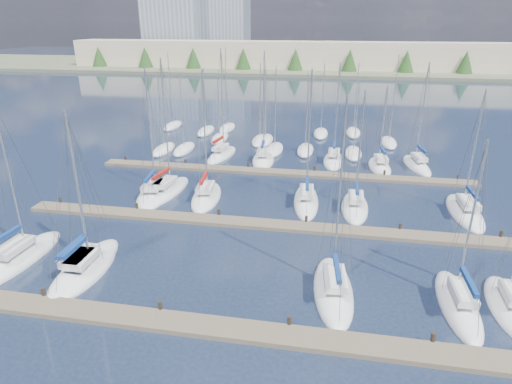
% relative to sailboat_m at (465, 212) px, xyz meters
% --- Properties ---
extents(ground, '(400.00, 400.00, 0.00)m').
position_rel_sailboat_m_xyz_m(ground, '(-18.50, 38.10, -0.17)').
color(ground, '#202B41').
rests_on(ground, ground).
extents(dock_near, '(44.00, 1.93, 1.10)m').
position_rel_sailboat_m_xyz_m(dock_near, '(-18.50, -19.89, -0.02)').
color(dock_near, '#6B5E4C').
rests_on(dock_near, ground).
extents(dock_mid, '(44.00, 1.93, 1.10)m').
position_rel_sailboat_m_xyz_m(dock_mid, '(-18.50, -5.89, -0.02)').
color(dock_mid, '#6B5E4C').
rests_on(dock_mid, ground).
extents(dock_far, '(44.00, 1.93, 1.10)m').
position_rel_sailboat_m_xyz_m(dock_far, '(-18.50, 8.11, -0.02)').
color(dock_far, '#6B5E4C').
rests_on(dock_far, ground).
extents(sailboat_m, '(2.78, 8.74, 12.15)m').
position_rel_sailboat_m_xyz_m(sailboat_m, '(0.00, 0.00, 0.00)').
color(sailboat_m, white).
rests_on(sailboat_m, ground).
extents(sailboat_d, '(3.33, 8.52, 13.62)m').
position_rel_sailboat_m_xyz_m(sailboat_d, '(-12.00, -14.87, 0.01)').
color(sailboat_d, white).
rests_on(sailboat_d, ground).
extents(sailboat_j, '(3.63, 8.21, 13.41)m').
position_rel_sailboat_m_xyz_m(sailboat_j, '(-24.95, -0.71, 0.01)').
color(sailboat_j, white).
rests_on(sailboat_j, ground).
extents(sailboat_r, '(3.58, 8.27, 13.19)m').
position_rel_sailboat_m_xyz_m(sailboat_r, '(-2.14, 13.71, 0.02)').
color(sailboat_r, white).
rests_on(sailboat_r, ground).
extents(sailboat_a, '(2.88, 8.98, 12.72)m').
position_rel_sailboat_m_xyz_m(sailboat_a, '(-35.38, -14.91, 0.00)').
color(sailboat_a, white).
rests_on(sailboat_a, ground).
extents(sailboat_c, '(2.92, 7.41, 12.43)m').
position_rel_sailboat_m_xyz_m(sailboat_c, '(-29.54, -15.62, 0.01)').
color(sailboat_c, white).
rests_on(sailboat_c, ground).
extents(sailboat_f, '(2.28, 7.90, 11.49)m').
position_rel_sailboat_m_xyz_m(sailboat_f, '(-4.20, -15.04, 0.01)').
color(sailboat_f, white).
rests_on(sailboat_f, ground).
extents(sailboat_g, '(2.78, 7.08, 11.92)m').
position_rel_sailboat_m_xyz_m(sailboat_g, '(-1.05, -14.67, 0.01)').
color(sailboat_g, white).
rests_on(sailboat_g, ground).
extents(sailboat_l, '(2.69, 7.82, 11.93)m').
position_rel_sailboat_m_xyz_m(sailboat_l, '(-10.13, -0.63, 0.01)').
color(sailboat_l, white).
rests_on(sailboat_l, ground).
extents(sailboat_q, '(3.08, 7.24, 10.52)m').
position_rel_sailboat_m_xyz_m(sailboat_q, '(-6.72, 12.35, 0.00)').
color(sailboat_q, white).
rests_on(sailboat_q, ground).
extents(sailboat_p, '(2.69, 7.65, 13.00)m').
position_rel_sailboat_m_xyz_m(sailboat_p, '(-12.34, 13.94, 0.01)').
color(sailboat_p, white).
rests_on(sailboat_p, ground).
extents(sailboat_k, '(3.06, 9.13, 13.61)m').
position_rel_sailboat_m_xyz_m(sailboat_k, '(-14.85, 0.00, 0.01)').
color(sailboat_k, white).
rests_on(sailboat_k, ground).
extents(sailboat_i, '(3.35, 9.00, 14.31)m').
position_rel_sailboat_m_xyz_m(sailboat_i, '(-29.38, -0.03, 0.02)').
color(sailboat_i, white).
rests_on(sailboat_i, ground).
extents(sailboat_n, '(3.56, 8.26, 14.42)m').
position_rel_sailboat_m_xyz_m(sailboat_n, '(-27.05, 13.69, 0.02)').
color(sailboat_n, white).
rests_on(sailboat_n, ground).
extents(sailboat_b, '(2.72, 8.71, 12.02)m').
position_rel_sailboat_m_xyz_m(sailboat_b, '(-29.83, -15.25, -0.00)').
color(sailboat_b, white).
rests_on(sailboat_b, ground).
extents(sailboat_h, '(4.27, 8.54, 13.69)m').
position_rel_sailboat_m_xyz_m(sailboat_h, '(-30.42, -1.07, 0.00)').
color(sailboat_h, white).
rests_on(sailboat_h, ground).
extents(sailboat_o, '(3.46, 7.82, 14.26)m').
position_rel_sailboat_m_xyz_m(sailboat_o, '(-21.25, 12.52, 0.02)').
color(sailboat_o, white).
rests_on(sailboat_o, ground).
extents(distant_boats, '(36.93, 20.75, 13.30)m').
position_rel_sailboat_m_xyz_m(distant_boats, '(-22.85, 21.86, 0.12)').
color(distant_boats, '#9EA0A5').
rests_on(distant_boats, ground).
extents(shoreline, '(400.00, 60.00, 38.00)m').
position_rel_sailboat_m_xyz_m(shoreline, '(-31.79, 127.87, 7.27)').
color(shoreline, '#666B51').
rests_on(shoreline, ground).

